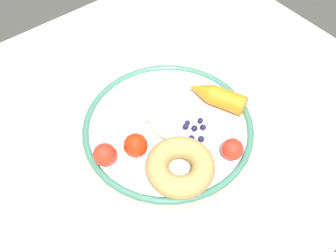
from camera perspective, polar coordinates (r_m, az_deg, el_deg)
The scene contains 9 objects.
dining_table at distance 0.79m, azimuth -5.44°, elevation -5.32°, with size 1.02×0.75×0.77m.
plate at distance 0.69m, azimuth 0.00°, elevation -0.14°, with size 0.31×0.31×0.02m.
banana at distance 0.70m, azimuth -2.04°, elevation 2.28°, with size 0.10×0.20×0.03m.
carrot_orange at distance 0.72m, azimuth 7.17°, elevation 4.48°, with size 0.08×0.12×0.04m.
donut at distance 0.62m, azimuth 1.82°, elevation -6.10°, with size 0.11×0.11×0.04m, color #AD8C4C.
blueberry_pile at distance 0.68m, azimuth 4.06°, elevation -0.58°, with size 0.04×0.05×0.02m.
tomato_near at distance 0.65m, azimuth 9.58°, elevation -3.45°, with size 0.04×0.04×0.04m, color red.
tomato_mid at distance 0.64m, azimuth -9.42°, elevation -4.25°, with size 0.04×0.04×0.04m, color red.
tomato_far at distance 0.64m, azimuth -4.87°, elevation -2.87°, with size 0.04×0.04×0.04m, color red.
Camera 1 is at (0.20, 0.37, 1.33)m, focal length 40.82 mm.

